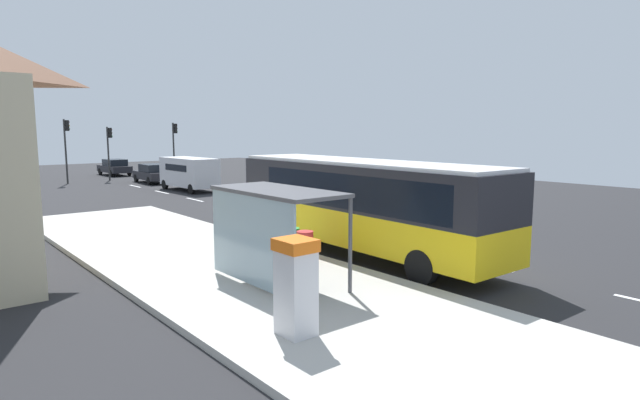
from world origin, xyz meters
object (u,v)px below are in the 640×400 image
Objects in this scene: sedan_near at (115,167)px; recycling_bin_red at (305,246)px; recycling_bin_green at (292,243)px; bus_shelter at (268,212)px; traffic_light_far_side at (66,141)px; traffic_light_median at (109,145)px; sedan_far at (153,173)px; traffic_light_near_side at (175,141)px; bus at (360,201)px; white_van at (189,172)px; ticket_machine at (296,286)px.

sedan_near is 38.01m from recycling_bin_red.
bus_shelter reaches higher than recycling_bin_green.
traffic_light_median is (3.51, 0.80, -0.36)m from traffic_light_far_side.
sedan_far is 28.32m from recycling_bin_green.
traffic_light_far_side reaches higher than traffic_light_near_side.
traffic_light_median is at bearing 12.85° from traffic_light_far_side.
sedan_near is 7.55m from traffic_light_near_side.
traffic_light_far_side is at bearing -167.15° from traffic_light_median.
traffic_light_far_side reaches higher than sedan_far.
traffic_light_near_side is (3.20, 2.80, 2.45)m from sedan_far.
sedan_near is (4.01, 37.29, -1.05)m from bus.
bus reaches higher than white_van.
recycling_bin_green is 0.20× the size of traffic_light_near_side.
bus_shelter reaches higher than sedan_far.
traffic_light_far_side is 1.13× the size of traffic_light_median.
sedan_far is 0.92× the size of traffic_light_near_side.
traffic_light_near_side is at bearing 76.86° from bus.
recycling_bin_red is at bearing -91.97° from traffic_light_far_side.
traffic_light_median reaches higher than sedan_near.
bus is 5.71× the size of ticket_machine.
recycling_bin_red is at bearing -106.64° from white_van.
sedan_far is at bearing -90.02° from sedan_near.
ticket_machine is at bearing -115.10° from bus_shelter.
recycling_bin_green is 0.19× the size of traffic_light_far_side.
sedan_far reaches higher than recycling_bin_red.
bus is 11.65× the size of recycling_bin_green.
ticket_machine is 0.43× the size of traffic_light_median.
recycling_bin_red is at bearing -99.85° from sedan_near.
bus is at bearing -12.26° from recycling_bin_green.
ticket_machine is 2.04× the size of recycling_bin_red.
ticket_machine is 3.64m from bus_shelter.
recycling_bin_green is (0.00, 0.70, 0.00)m from recycling_bin_red.
ticket_machine is at bearing -125.70° from recycling_bin_green.
white_van is at bearing -108.88° from traffic_light_near_side.
sedan_near is 4.68× the size of recycling_bin_green.
sedan_near is 0.91× the size of traffic_light_near_side.
white_van is at bearing 79.57° from bus.
ticket_machine is at bearing -102.62° from traffic_light_median.
traffic_light_far_side is at bearing 146.33° from sedan_far.
recycling_bin_red is 0.21× the size of traffic_light_median.
recycling_bin_green is 31.98m from traffic_light_near_side.
sedan_far is at bearing 81.88° from bus.
traffic_light_median is at bearing -111.61° from sedan_near.
traffic_light_near_side is (3.20, -6.39, 2.45)m from sedan_near.
bus reaches higher than ticket_machine.
traffic_light_median is at bearing 162.57° from traffic_light_near_side.
ticket_machine reaches higher than recycling_bin_red.
sedan_near is at bearing 89.64° from white_van.
recycling_bin_green is at bearing -103.26° from sedan_far.
bus is 2.49× the size of sedan_near.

